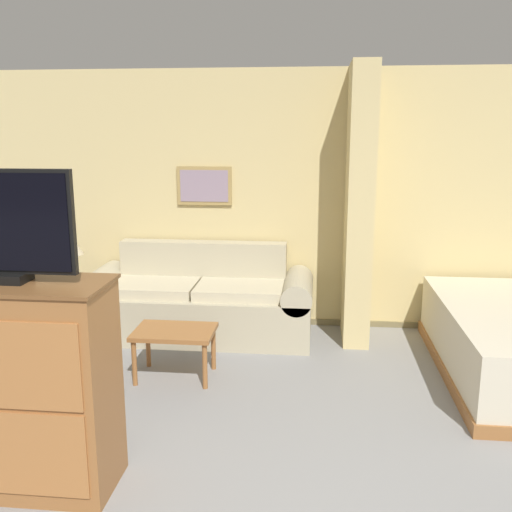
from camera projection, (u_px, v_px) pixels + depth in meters
wall_back at (327, 201)px, 5.78m from camera, size 7.28×0.16×2.60m
wall_partition_pillar at (359, 206)px, 5.37m from camera, size 0.24×0.68×2.60m
couch at (199, 302)px, 5.65m from camera, size 2.25×0.84×0.89m
coffee_table at (175, 336)px, 4.66m from camera, size 0.65×0.46×0.41m
side_table at (71, 289)px, 5.68m from camera, size 0.38×0.38×0.57m
table_lamp at (68, 247)px, 5.59m from camera, size 0.30×0.30×0.47m
tv_dresser at (17, 386)px, 3.18m from camera, size 1.10×0.48×1.21m
tv at (1, 227)px, 2.99m from camera, size 0.80×0.16×0.60m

